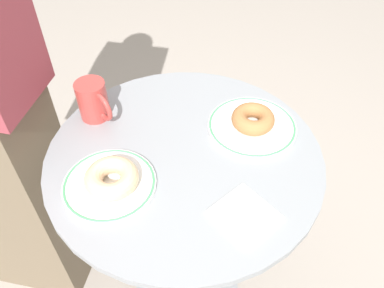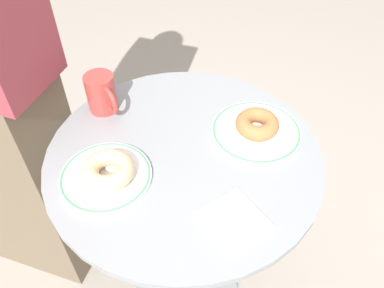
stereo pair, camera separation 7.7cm
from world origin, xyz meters
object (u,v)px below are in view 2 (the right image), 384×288
Objects in this scene: plate_left at (106,176)px; donut_cinnamon at (257,124)px; cafe_table at (185,215)px; coffee_mug at (102,94)px; paper_napkin at (234,220)px; plate_right at (256,131)px; donut_glazed at (108,170)px.

plate_left is 1.91× the size of donut_cinnamon.
coffee_mug is at bearing 111.45° from cafe_table.
plate_left reaches higher than paper_napkin.
plate_left is 0.25m from coffee_mug.
donut_cinnamon is at bearing 42.39° from paper_napkin.
cafe_table is at bearing 87.61° from paper_napkin.
cafe_table is at bearing -68.55° from coffee_mug.
plate_right reaches higher than paper_napkin.
paper_napkin is (0.18, -0.23, -0.03)m from donut_glazed.
donut_glazed is at bearing 171.88° from donut_cinnamon.
coffee_mug is at bearing 67.86° from plate_left.
paper_napkin is (-0.20, -0.18, -0.03)m from donut_cinnamon.
coffee_mug is (-0.29, 0.29, 0.02)m from donut_cinnamon.
coffee_mug is at bearing 100.75° from paper_napkin.
donut_glazed is (-0.18, 0.02, 0.30)m from cafe_table.
donut_cinnamon reaches higher than plate_left.
donut_glazed is at bearing 126.79° from paper_napkin.
donut_glazed is 0.25m from coffee_mug.
coffee_mug is at bearing 135.10° from donut_cinnamon.
donut_glazed is at bearing 174.99° from cafe_table.
plate_right is (0.19, -0.04, 0.27)m from cafe_table.
donut_glazed is 0.96× the size of coffee_mug.
cafe_table is 7.07× the size of donut_cinnamon.
paper_napkin is at bearing -137.61° from donut_cinnamon.
coffee_mug is (0.09, 0.23, 0.02)m from donut_glazed.
donut_cinnamon is at bearing -44.90° from coffee_mug.
donut_glazed is 0.38m from donut_cinnamon.
plate_right is 1.90× the size of donut_glazed.
coffee_mug is at bearing 135.10° from plate_right.
plate_left is (-0.19, 0.02, 0.27)m from cafe_table.
paper_napkin is 0.48m from coffee_mug.
plate_left is at bearing 172.69° from cafe_table.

